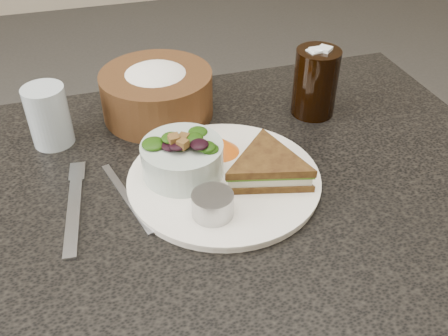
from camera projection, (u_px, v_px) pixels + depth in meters
name	position (u px, v px, depth m)	size (l,w,h in m)	color
dining_table	(217.00, 325.00, 1.01)	(1.00, 0.70, 0.75)	black
dinner_plate	(224.00, 180.00, 0.78)	(0.30, 0.30, 0.01)	white
sandwich	(268.00, 168.00, 0.76)	(0.15, 0.15, 0.04)	#563B17
salad_bowl	(182.00, 154.00, 0.76)	(0.13, 0.13, 0.07)	#ADBFB4
dressing_ramekin	(213.00, 205.00, 0.70)	(0.06, 0.06, 0.04)	#9D9E9E
orange_wedge	(220.00, 145.00, 0.82)	(0.07, 0.07, 0.03)	orange
fork	(74.00, 211.00, 0.73)	(0.02, 0.19, 0.01)	#ABAEB4
knife	(127.00, 197.00, 0.75)	(0.01, 0.18, 0.00)	#A8ACB8
bread_basket	(157.00, 87.00, 0.91)	(0.20, 0.20, 0.12)	#473017
cola_glass	(316.00, 80.00, 0.91)	(0.08, 0.08, 0.14)	black
water_glass	(49.00, 116.00, 0.84)	(0.07, 0.07, 0.11)	#ADBCC5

